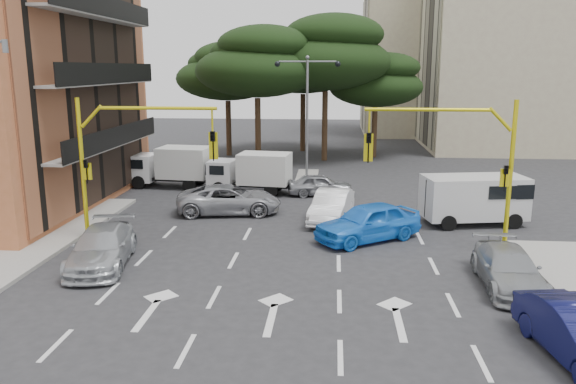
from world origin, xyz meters
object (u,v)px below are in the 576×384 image
Objects in this scene: car_white_hatch at (332,206)px; car_silver_wagon at (102,247)px; car_silver_cross_a at (229,199)px; street_lamp_center at (307,96)px; signal_mast_left at (123,150)px; van_white at (474,200)px; box_truck_b at (250,173)px; box_truck_a at (171,167)px; car_blue_compact at (368,222)px; signal_mast_right at (465,154)px; car_silver_parked at (508,269)px; car_silver_cross_b at (320,185)px.

car_silver_wagon is at bearing -130.31° from car_white_hatch.
street_lamp_center is at bearing -29.41° from car_silver_cross_a.
street_lamp_center reaches higher than signal_mast_left.
box_truck_b reaches higher than van_white.
signal_mast_left is at bearing -167.37° from box_truck_a.
car_silver_cross_a is (-6.68, 4.00, -0.09)m from car_blue_compact.
street_lamp_center is at bearing 115.91° from signal_mast_right.
car_silver_cross_a is at bearing -110.95° from street_lamp_center.
car_silver_parked is (14.33, -0.93, -0.05)m from car_silver_wagon.
car_silver_cross_b is at bearing -94.33° from box_truck_a.
van_white is at bearing 10.19° from car_white_hatch.
car_silver_parked is 0.88× the size of box_truck_a.
signal_mast_left is 1.27× the size of car_blue_compact.
signal_mast_left reaches higher than car_silver_cross_a.
signal_mast_right reaches higher than car_silver_cross_a.
signal_mast_right is 1.36× the size of car_white_hatch.
signal_mast_left is 0.77× the size of street_lamp_center.
street_lamp_center reaches higher than box_truck_b.
car_blue_compact is (3.23, -13.00, -4.62)m from street_lamp_center.
car_silver_wagon is at bearing -167.79° from signal_mast_right.
signal_mast_right is at bearing 103.37° from car_silver_parked.
van_white is (8.28, -10.00, -4.27)m from street_lamp_center.
signal_mast_right is 1.00× the size of signal_mast_left.
car_silver_wagon is 14.35m from car_silver_parked.
car_silver_parked is at bearing -14.98° from signal_mast_left.
box_truck_a is at bearing 138.39° from car_silver_parked.
car_blue_compact is 0.98× the size of car_silver_wagon.
car_silver_cross_b is at bearing 118.16° from car_silver_parked.
street_lamp_center is at bearing 64.09° from signal_mast_left.
car_silver_parked is 0.96× the size of van_white.
signal_mast_right is 1.27× the size of car_blue_compact.
car_blue_compact is (-3.57, 1.01, -3.08)m from signal_mast_right.
street_lamp_center reaches higher than car_white_hatch.
car_blue_compact is 15.18m from box_truck_a.
car_blue_compact is 8.70m from car_silver_cross_b.
street_lamp_center is (6.80, 14.01, 1.54)m from signal_mast_left.
box_truck_a is at bearing 97.06° from signal_mast_left.
van_white is at bearing 86.13° from car_blue_compact.
van_white is at bearing 69.74° from signal_mast_right.
car_silver_cross_b is (-2.23, 8.41, -0.18)m from car_blue_compact.
box_truck_b is (-11.37, 5.75, 0.02)m from van_white.
box_truck_b is at bearing -125.96° from street_lamp_center.
car_silver_cross_a is (3.36, 5.01, -3.17)m from signal_mast_left.
car_white_hatch is at bearing -119.83° from box_truck_a.
signal_mast_left is 11.41m from box_truck_a.
van_white reaches higher than car_white_hatch.
street_lamp_center is at bearing -150.54° from van_white.
signal_mast_right is 1.19× the size of box_truck_a.
signal_mast_right reaches higher than car_blue_compact.
car_blue_compact reaches higher than car_silver_wagon.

